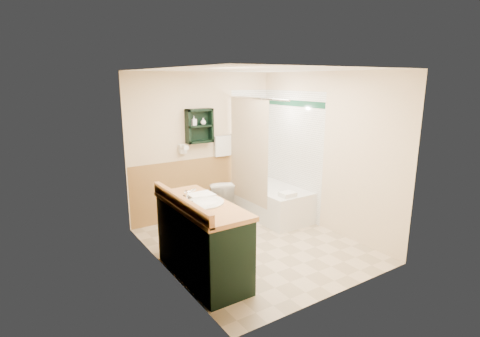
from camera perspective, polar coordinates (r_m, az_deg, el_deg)
name	(u,v)px	position (r m, az deg, el deg)	size (l,w,h in m)	color
floor	(254,245)	(5.40, 2.17, -11.57)	(3.00, 3.00, 0.00)	#C4AF8F
back_wall	(202,146)	(6.29, -5.77, 3.48)	(2.60, 0.04, 2.40)	#F4E3BF
left_wall	(162,176)	(4.40, -11.87, -1.10)	(0.04, 3.00, 2.40)	#F4E3BF
right_wall	(325,152)	(5.86, 12.88, 2.47)	(0.04, 3.00, 2.40)	#F4E3BF
ceiling	(256,68)	(4.89, 2.43, 15.05)	(2.60, 3.00, 0.04)	white
wainscot_left	(167,232)	(4.63, -11.04, -9.45)	(2.98, 2.98, 1.00)	#A87C44
wainscot_back	(204,186)	(6.42, -5.48, -2.74)	(2.58, 2.58, 1.00)	#A87C44
mirror_frame	(185,158)	(3.86, -8.39, 1.58)	(1.30, 1.30, 1.00)	olive
mirror_glass	(185,158)	(3.86, -8.32, 1.59)	(1.20, 1.20, 0.90)	white
tile_right	(291,154)	(6.40, 7.75, 2.23)	(1.50, 1.50, 2.10)	white
tile_back	(254,149)	(6.80, 2.12, 3.01)	(0.95, 0.95, 2.10)	white
tile_accent	(292,103)	(6.28, 7.93, 9.84)	(1.50, 1.50, 0.10)	#12402B
wall_shelf	(200,126)	(6.09, -6.19, 6.47)	(0.45, 0.15, 0.55)	black
hair_dryer	(183,149)	(6.04, -8.75, 2.97)	(0.10, 0.24, 0.18)	white
towel_bar	(222,136)	(6.37, -2.71, 5.03)	(0.40, 0.06, 0.40)	white
curtain_rod	(255,98)	(5.82, 2.34, 10.66)	(0.03, 0.03, 1.60)	silver
shower_curtain	(249,151)	(6.06, 1.31, 2.69)	(1.05, 1.05, 1.70)	#BBA98D
vanity	(202,240)	(4.47, -5.78, -10.78)	(0.59, 1.44, 0.91)	black
bathtub	(270,200)	(6.44, 4.62, -4.88)	(0.78, 1.50, 0.52)	silver
toilet	(219,200)	(6.23, -3.21, -4.78)	(0.38, 0.69, 0.67)	silver
counter_towel	(201,195)	(4.50, -5.94, -4.11)	(0.29, 0.23, 0.04)	white
vanity_book	(179,191)	(4.41, -9.29, -3.39)	(0.16, 0.02, 0.22)	black
tub_towel	(288,194)	(5.82, 7.27, -3.94)	(0.23, 0.19, 0.07)	white
soap_bottle_a	(194,123)	(6.03, -7.03, 6.86)	(0.07, 0.15, 0.07)	silver
soap_bottle_b	(203,122)	(6.11, -5.63, 7.06)	(0.09, 0.11, 0.09)	silver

